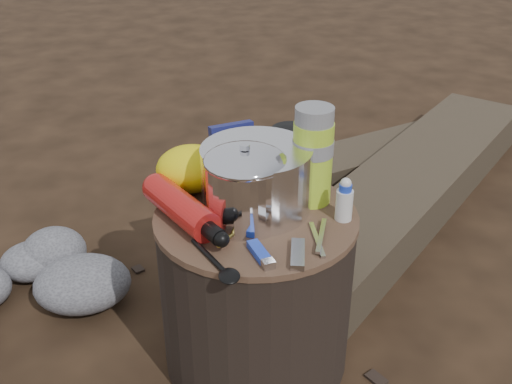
{
  "coord_description": "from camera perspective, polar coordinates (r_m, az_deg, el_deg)",
  "views": [
    {
      "loc": [
        -0.15,
        -1.17,
        1.14
      ],
      "look_at": [
        0.0,
        0.0,
        0.48
      ],
      "focal_mm": 43.0,
      "sensor_mm": 36.0,
      "label": 1
    }
  ],
  "objects": [
    {
      "name": "log_small",
      "position": [
        2.58,
        12.28,
        3.57
      ],
      "size": [
        1.23,
        0.67,
        0.1
      ],
      "primitive_type": "cube",
      "rotation": [
        0.0,
        0.0,
        -1.19
      ],
      "color": "#3B3124",
      "rests_on": "ground"
    },
    {
      "name": "lighter",
      "position": [
        1.24,
        0.27,
        -5.55
      ],
      "size": [
        0.05,
        0.1,
        0.02
      ],
      "primitive_type": "cube",
      "rotation": [
        0.0,
        0.0,
        0.27
      ],
      "color": "#1E3DC1",
      "rests_on": "stump"
    },
    {
      "name": "pot_grabber",
      "position": [
        1.29,
        5.7,
        -4.31
      ],
      "size": [
        0.06,
        0.13,
        0.01
      ],
      "primitive_type": null,
      "rotation": [
        0.0,
        0.0,
        -0.17
      ],
      "color": "#B8B7BD",
      "rests_on": "stump"
    },
    {
      "name": "food_pouch",
      "position": [
        1.51,
        -2.16,
        3.8
      ],
      "size": [
        0.11,
        0.05,
        0.14
      ],
      "primitive_type": "cube",
      "rotation": [
        0.0,
        0.0,
        0.29
      ],
      "color": "navy",
      "rests_on": "stump"
    },
    {
      "name": "spork",
      "position": [
        1.23,
        -4.31,
        -6.0
      ],
      "size": [
        0.1,
        0.16,
        0.01
      ],
      "primitive_type": null,
      "rotation": [
        0.0,
        0.0,
        0.44
      ],
      "color": "black",
      "rests_on": "stump"
    },
    {
      "name": "fuel_bottle",
      "position": [
        1.35,
        -6.98,
        -1.41
      ],
      "size": [
        0.2,
        0.28,
        0.07
      ],
      "primitive_type": null,
      "rotation": [
        0.0,
        0.0,
        0.51
      ],
      "color": "red",
      "rests_on": "stump"
    },
    {
      "name": "rock_ring",
      "position": [
        1.69,
        -21.37,
        -11.81
      ],
      "size": [
        0.39,
        0.85,
        0.17
      ],
      "primitive_type": null,
      "color": "#5C5B61",
      "rests_on": "ground"
    },
    {
      "name": "multitool",
      "position": [
        1.24,
        3.91,
        -5.8
      ],
      "size": [
        0.05,
        0.1,
        0.01
      ],
      "primitive_type": "cube",
      "rotation": [
        0.0,
        0.0,
        -0.21
      ],
      "color": "#B8B7BD",
      "rests_on": "stump"
    },
    {
      "name": "squeeze_bottle",
      "position": [
        1.35,
        8.22,
        -0.86
      ],
      "size": [
        0.04,
        0.04,
        0.09
      ],
      "primitive_type": "cylinder",
      "color": "silver",
      "rests_on": "stump"
    },
    {
      "name": "log_main",
      "position": [
        2.18,
        12.98,
        -0.69
      ],
      "size": [
        1.51,
        1.58,
        0.16
      ],
      "primitive_type": "cube",
      "rotation": [
        0.0,
        0.0,
        -0.76
      ],
      "color": "#3B3124",
      "rests_on": "ground"
    },
    {
      "name": "stuff_sack",
      "position": [
        1.46,
        -6.07,
        2.17
      ],
      "size": [
        0.17,
        0.14,
        0.11
      ],
      "primitive_type": "ellipsoid",
      "color": "yellow",
      "rests_on": "stump"
    },
    {
      "name": "stump",
      "position": [
        1.5,
        0.0,
        -9.05
      ],
      "size": [
        0.46,
        0.46,
        0.42
      ],
      "primitive_type": "cylinder",
      "color": "black",
      "rests_on": "ground"
    },
    {
      "name": "foil_windscreen",
      "position": [
        1.36,
        0.04,
        1.23
      ],
      "size": [
        0.25,
        0.25,
        0.15
      ],
      "primitive_type": "cylinder",
      "color": "silver",
      "rests_on": "stump"
    },
    {
      "name": "travel_mug",
      "position": [
        1.5,
        3.21,
        3.49
      ],
      "size": [
        0.09,
        0.09,
        0.13
      ],
      "primitive_type": "cylinder",
      "color": "black",
      "rests_on": "stump"
    },
    {
      "name": "camping_pot",
      "position": [
        1.31,
        -1.02,
        0.61
      ],
      "size": [
        0.17,
        0.17,
        0.17
      ],
      "primitive_type": "cylinder",
      "color": "silver",
      "rests_on": "stump"
    },
    {
      "name": "ground",
      "position": [
        1.63,
        0.0,
        -14.86
      ],
      "size": [
        60.0,
        60.0,
        0.0
      ],
      "primitive_type": "plane",
      "color": "black",
      "rests_on": "ground"
    },
    {
      "name": "thermos",
      "position": [
        1.39,
        5.28,
        3.35
      ],
      "size": [
        0.09,
        0.09,
        0.23
      ],
      "primitive_type": "cylinder",
      "color": "#A6CE2A",
      "rests_on": "stump"
    }
  ]
}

